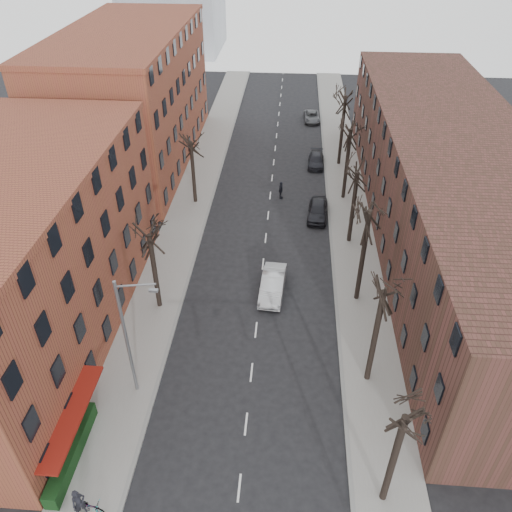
% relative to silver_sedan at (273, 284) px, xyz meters
% --- Properties ---
extents(sidewalk_left, '(4.00, 90.00, 0.15)m').
position_rel_silver_sedan_xyz_m(sidewalk_left, '(-9.00, 14.70, -0.75)').
color(sidewalk_left, gray).
rests_on(sidewalk_left, ground).
extents(sidewalk_right, '(4.00, 90.00, 0.15)m').
position_rel_silver_sedan_xyz_m(sidewalk_right, '(7.00, 14.70, -0.75)').
color(sidewalk_right, gray).
rests_on(sidewalk_right, ground).
extents(building_left_near, '(12.00, 26.00, 12.00)m').
position_rel_silver_sedan_xyz_m(building_left_near, '(-17.00, -5.30, 5.17)').
color(building_left_near, brown).
rests_on(building_left_near, ground).
extents(building_left_far, '(12.00, 28.00, 14.00)m').
position_rel_silver_sedan_xyz_m(building_left_far, '(-17.00, 23.70, 6.17)').
color(building_left_far, brown).
rests_on(building_left_far, ground).
extents(building_right, '(12.00, 50.00, 10.00)m').
position_rel_silver_sedan_xyz_m(building_right, '(15.00, 9.70, 4.17)').
color(building_right, '#4E2A24').
rests_on(building_right, ground).
extents(awning_left, '(1.20, 7.00, 0.15)m').
position_rel_silver_sedan_xyz_m(awning_left, '(-10.40, -14.30, -0.83)').
color(awning_left, maroon).
rests_on(awning_left, ground).
extents(hedge, '(0.80, 6.00, 1.00)m').
position_rel_silver_sedan_xyz_m(hedge, '(-10.50, -15.30, -0.18)').
color(hedge, '#123614').
rests_on(hedge, sidewalk_left).
extents(tree_right_a, '(5.20, 5.20, 10.00)m').
position_rel_silver_sedan_xyz_m(tree_right_a, '(6.60, -16.30, -0.83)').
color(tree_right_a, black).
rests_on(tree_right_a, ground).
extents(tree_right_b, '(5.20, 5.20, 10.80)m').
position_rel_silver_sedan_xyz_m(tree_right_b, '(6.60, -8.30, -0.83)').
color(tree_right_b, black).
rests_on(tree_right_b, ground).
extents(tree_right_c, '(5.20, 5.20, 11.60)m').
position_rel_silver_sedan_xyz_m(tree_right_c, '(6.60, -0.30, -0.83)').
color(tree_right_c, black).
rests_on(tree_right_c, ground).
extents(tree_right_d, '(5.20, 5.20, 10.00)m').
position_rel_silver_sedan_xyz_m(tree_right_d, '(6.60, 7.70, -0.83)').
color(tree_right_d, black).
rests_on(tree_right_d, ground).
extents(tree_right_e, '(5.20, 5.20, 10.80)m').
position_rel_silver_sedan_xyz_m(tree_right_e, '(6.60, 15.70, -0.83)').
color(tree_right_e, black).
rests_on(tree_right_e, ground).
extents(tree_right_f, '(5.20, 5.20, 11.60)m').
position_rel_silver_sedan_xyz_m(tree_right_f, '(6.60, 23.70, -0.83)').
color(tree_right_f, black).
rests_on(tree_right_f, ground).
extents(tree_left_a, '(5.20, 5.20, 9.50)m').
position_rel_silver_sedan_xyz_m(tree_left_a, '(-8.60, -2.30, -0.83)').
color(tree_left_a, black).
rests_on(tree_left_a, ground).
extents(tree_left_b, '(5.20, 5.20, 9.50)m').
position_rel_silver_sedan_xyz_m(tree_left_b, '(-8.60, 13.70, -0.83)').
color(tree_left_b, black).
rests_on(tree_left_b, ground).
extents(streetlight, '(2.45, 0.22, 9.03)m').
position_rel_silver_sedan_xyz_m(streetlight, '(-8.03, -10.30, 4.19)').
color(streetlight, slate).
rests_on(streetlight, ground).
extents(silver_sedan, '(2.09, 5.13, 1.66)m').
position_rel_silver_sedan_xyz_m(silver_sedan, '(0.00, 0.00, 0.00)').
color(silver_sedan, '#B1B5B9').
rests_on(silver_sedan, ground).
extents(parked_car_near, '(2.29, 4.84, 1.60)m').
position_rel_silver_sedan_xyz_m(parked_car_near, '(3.84, 11.76, -0.03)').
color(parked_car_near, black).
rests_on(parked_car_near, ground).
extents(parked_car_mid, '(1.99, 4.45, 1.27)m').
position_rel_silver_sedan_xyz_m(parked_car_mid, '(3.92, 23.29, -0.19)').
color(parked_car_mid, black).
rests_on(parked_car_mid, ground).
extents(parked_car_far, '(2.31, 4.58, 1.24)m').
position_rel_silver_sedan_xyz_m(parked_car_far, '(3.65, 37.24, -0.21)').
color(parked_car_far, '#505257').
rests_on(parked_car_far, ground).
extents(pedestrian_a, '(0.83, 0.82, 1.93)m').
position_rel_silver_sedan_xyz_m(pedestrian_a, '(-8.86, -18.29, 0.29)').
color(pedestrian_a, black).
rests_on(pedestrian_a, sidewalk_left).
extents(pedestrian_crossing, '(0.48, 1.11, 1.89)m').
position_rel_silver_sedan_xyz_m(pedestrian_crossing, '(0.11, 15.20, 0.12)').
color(pedestrian_crossing, black).
rests_on(pedestrian_crossing, ground).
extents(bicycle, '(1.89, 1.06, 0.94)m').
position_rel_silver_sedan_xyz_m(bicycle, '(-8.44, -18.16, -0.21)').
color(bicycle, gray).
rests_on(bicycle, sidewalk_left).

